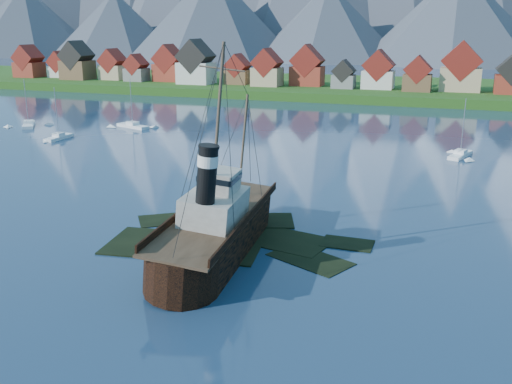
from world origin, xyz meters
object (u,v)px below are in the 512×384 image
(tugboat_wreck, at_px, (220,224))
(sailboat_a, at_px, (29,125))
(sailboat_d, at_px, (460,155))
(sailboat_c, at_px, (133,127))
(sailboat_b, at_px, (59,138))

(tugboat_wreck, height_order, sailboat_a, tugboat_wreck)
(tugboat_wreck, distance_m, sailboat_a, 100.32)
(sailboat_a, xyz_separation_m, sailboat_d, (105.14, -0.97, -0.00))
(sailboat_c, bearing_deg, sailboat_a, 124.88)
(sailboat_b, relative_size, sailboat_c, 0.96)
(sailboat_b, bearing_deg, sailboat_d, 5.82)
(sailboat_d, bearing_deg, sailboat_a, -162.69)
(sailboat_a, relative_size, sailboat_d, 1.04)
(tugboat_wreck, bearing_deg, sailboat_a, 137.30)
(sailboat_a, height_order, sailboat_b, sailboat_a)
(sailboat_a, distance_m, sailboat_d, 105.14)
(tugboat_wreck, distance_m, sailboat_b, 78.25)
(tugboat_wreck, height_order, sailboat_d, tugboat_wreck)
(sailboat_a, bearing_deg, sailboat_d, -37.40)
(tugboat_wreck, bearing_deg, sailboat_c, 122.77)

